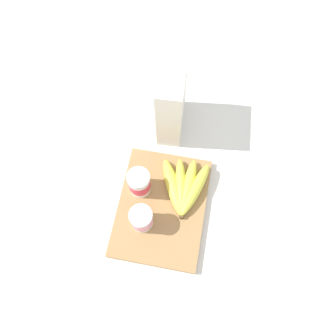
{
  "coord_description": "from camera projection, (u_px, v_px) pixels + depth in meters",
  "views": [
    {
      "loc": [
        -0.28,
        -0.07,
        0.99
      ],
      "look_at": [
        0.1,
        0.0,
        0.07
      ],
      "focal_mm": 35.94,
      "sensor_mm": 36.0,
      "label": 1
    }
  ],
  "objects": [
    {
      "name": "yogurt_cup_back",
      "position": [
        139.0,
        183.0,
        0.98
      ],
      "size": [
        0.07,
        0.07,
        0.09
      ],
      "color": "white",
      "rests_on": "cutting_board"
    },
    {
      "name": "yogurt_cup_front",
      "position": [
        142.0,
        219.0,
        0.95
      ],
      "size": [
        0.07,
        0.07,
        0.09
      ],
      "color": "white",
      "rests_on": "cutting_board"
    },
    {
      "name": "ground_plane",
      "position": [
        162.0,
        208.0,
        1.03
      ],
      "size": [
        2.4,
        2.4,
        0.0
      ],
      "primitive_type": "plane",
      "color": "silver"
    },
    {
      "name": "cereal_box",
      "position": [
        172.0,
        101.0,
        1.02
      ],
      "size": [
        0.18,
        0.09,
        0.26
      ],
      "primitive_type": "cube",
      "rotation": [
        0.0,
        0.0,
        0.06
      ],
      "color": "white",
      "rests_on": "ground_plane"
    },
    {
      "name": "banana_bunch",
      "position": [
        184.0,
        188.0,
        1.01
      ],
      "size": [
        0.19,
        0.17,
        0.04
      ],
      "color": "#DDDC46",
      "rests_on": "cutting_board"
    },
    {
      "name": "cutting_board",
      "position": [
        162.0,
        207.0,
        1.02
      ],
      "size": [
        0.35,
        0.26,
        0.02
      ],
      "primitive_type": "cube",
      "color": "#A37A4C",
      "rests_on": "ground_plane"
    }
  ]
}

